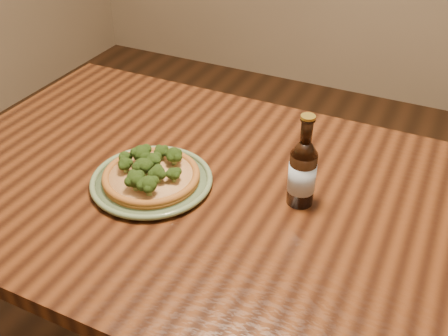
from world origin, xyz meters
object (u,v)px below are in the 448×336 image
at_px(beer_bottle, 302,172).
at_px(plate, 152,181).
at_px(pizza, 151,174).
at_px(table, 248,228).

bearing_deg(beer_bottle, plate, -175.67).
bearing_deg(plate, pizza, -120.53).
xyz_separation_m(plate, beer_bottle, (0.34, 0.09, 0.07)).
distance_m(plate, beer_bottle, 0.36).
bearing_deg(plate, beer_bottle, 14.78).
bearing_deg(pizza, table, 13.38).
distance_m(plate, pizza, 0.02).
bearing_deg(pizza, beer_bottle, 14.92).
distance_m(table, plate, 0.26).
distance_m(table, pizza, 0.26).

